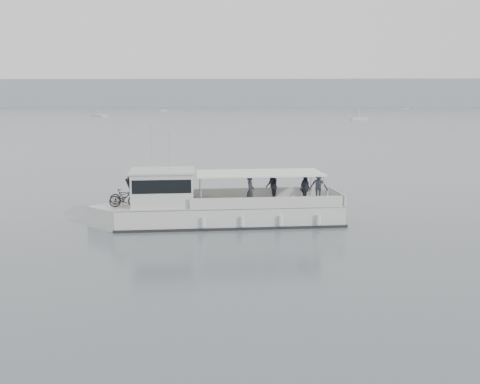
{
  "coord_description": "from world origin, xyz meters",
  "views": [
    {
      "loc": [
        2.83,
        -25.02,
        6.06
      ],
      "look_at": [
        2.06,
        1.15,
        1.6
      ],
      "focal_mm": 40.0,
      "sensor_mm": 36.0,
      "label": 1
    }
  ],
  "objects": [
    {
      "name": "moored_fleet",
      "position": [
        -17.34,
        197.25,
        0.36
      ],
      "size": [
        370.33,
        334.53,
        10.34
      ],
      "color": "silver",
      "rests_on": "ground"
    },
    {
      "name": "tour_boat",
      "position": [
        0.47,
        1.01,
        0.87
      ],
      "size": [
        12.7,
        4.51,
        5.28
      ],
      "rotation": [
        0.0,
        0.0,
        0.13
      ],
      "color": "silver",
      "rests_on": "ground"
    },
    {
      "name": "headland",
      "position": [
        0.0,
        560.0,
        14.0
      ],
      "size": [
        1400.0,
        90.0,
        28.0
      ],
      "primitive_type": "cube",
      "color": "#939EA8",
      "rests_on": "ground"
    },
    {
      "name": "ground",
      "position": [
        0.0,
        0.0,
        0.0
      ],
      "size": [
        1400.0,
        1400.0,
        0.0
      ],
      "primitive_type": "plane",
      "color": "#525B61",
      "rests_on": "ground"
    }
  ]
}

